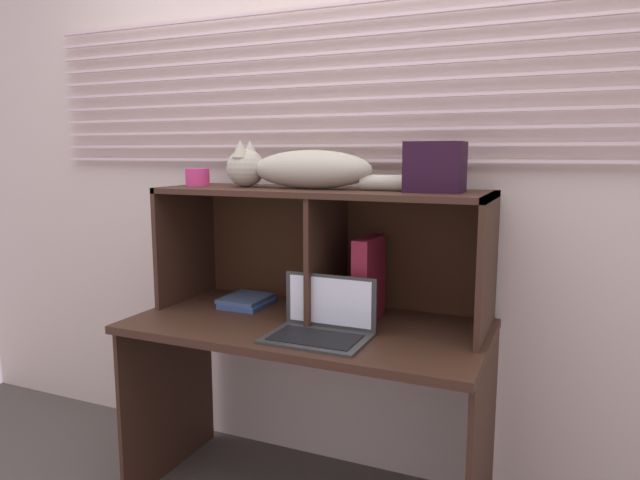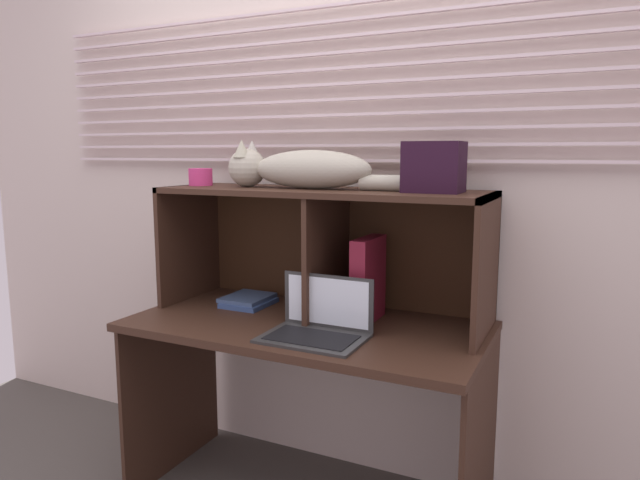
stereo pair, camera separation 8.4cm
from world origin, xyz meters
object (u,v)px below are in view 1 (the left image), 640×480
storage_box (435,167)px  binder_upright (369,279)px  cat (299,169)px  book_stack (247,301)px  laptop (321,325)px  small_basket (197,177)px

storage_box → binder_upright: bearing=180.0°
cat → book_stack: 0.60m
storage_box → cat: bearing=180.0°
cat → laptop: 0.62m
laptop → small_basket: size_ratio=3.49×
binder_upright → book_stack: (-0.54, 0.00, -0.14)m
binder_upright → small_basket: size_ratio=3.20×
book_stack → small_basket: (-0.23, -0.00, 0.51)m
laptop → binder_upright: (0.09, 0.25, 0.12)m
binder_upright → storage_box: storage_box is taller
laptop → storage_box: 0.68m
binder_upright → storage_box: size_ratio=1.62×
cat → small_basket: cat is taller
laptop → cat: bearing=129.1°
cat → small_basket: (-0.47, -0.00, -0.04)m
cat → book_stack: (-0.24, 0.00, -0.55)m
book_stack → small_basket: size_ratio=2.16×
binder_upright → small_basket: bearing=180.0°
binder_upright → storage_box: (0.24, 0.00, 0.42)m
binder_upright → small_basket: 0.85m
binder_upright → laptop: bearing=-109.4°
laptop → binder_upright: size_ratio=1.09×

